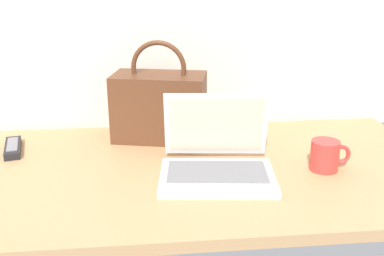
{
  "coord_description": "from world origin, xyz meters",
  "views": [
    {
      "loc": [
        -0.07,
        -1.21,
        0.58
      ],
      "look_at": [
        0.06,
        0.0,
        0.15
      ],
      "focal_mm": 42.86,
      "sensor_mm": 36.0,
      "label": 1
    }
  ],
  "objects_px": {
    "handbag": "(159,105)",
    "laptop": "(217,158)",
    "coffee_mug": "(326,155)",
    "remote_control_near": "(13,148)"
  },
  "relations": [
    {
      "from": "coffee_mug",
      "to": "handbag",
      "type": "distance_m",
      "value": 0.55
    },
    {
      "from": "laptop",
      "to": "handbag",
      "type": "xyz_separation_m",
      "value": [
        -0.15,
        0.3,
        0.07
      ]
    },
    {
      "from": "handbag",
      "to": "laptop",
      "type": "bearing_deg",
      "value": -63.84
    },
    {
      "from": "laptop",
      "to": "coffee_mug",
      "type": "bearing_deg",
      "value": -1.3
    },
    {
      "from": "laptop",
      "to": "coffee_mug",
      "type": "xyz_separation_m",
      "value": [
        0.31,
        -0.01,
        -0.0
      ]
    },
    {
      "from": "remote_control_near",
      "to": "handbag",
      "type": "distance_m",
      "value": 0.48
    },
    {
      "from": "coffee_mug",
      "to": "remote_control_near",
      "type": "distance_m",
      "value": 0.95
    },
    {
      "from": "coffee_mug",
      "to": "remote_control_near",
      "type": "relative_size",
      "value": 0.7
    },
    {
      "from": "laptop",
      "to": "remote_control_near",
      "type": "bearing_deg",
      "value": 159.4
    },
    {
      "from": "laptop",
      "to": "handbag",
      "type": "bearing_deg",
      "value": 116.16
    }
  ]
}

